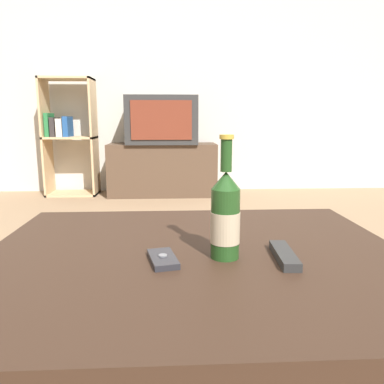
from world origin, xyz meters
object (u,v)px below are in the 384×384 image
(cell_phone, at_px, (163,259))
(remote_control, at_px, (284,255))
(television, at_px, (162,120))
(tv_stand, at_px, (163,169))
(beer_bottle, at_px, (225,216))
(bookshelf, at_px, (67,135))

(cell_phone, relative_size, remote_control, 0.75)
(television, bearing_deg, remote_control, -82.84)
(remote_control, bearing_deg, television, 100.64)
(cell_phone, bearing_deg, remote_control, -11.92)
(television, relative_size, cell_phone, 5.39)
(television, distance_m, remote_control, 2.84)
(tv_stand, xyz_separation_m, beer_bottle, (0.22, -2.79, 0.25))
(television, relative_size, bookshelf, 0.59)
(bookshelf, xyz_separation_m, cell_phone, (0.98, -2.87, -0.17))
(tv_stand, distance_m, remote_control, 2.83)
(beer_bottle, bearing_deg, bookshelf, 111.54)
(cell_phone, bearing_deg, television, 79.20)
(bookshelf, relative_size, remote_control, 6.81)
(remote_control, bearing_deg, beer_bottle, 175.00)
(remote_control, bearing_deg, cell_phone, -176.21)
(beer_bottle, distance_m, remote_control, 0.17)
(television, height_order, remote_control, television)
(television, height_order, cell_phone, television)
(bookshelf, xyz_separation_m, beer_bottle, (1.12, -2.85, -0.08))
(cell_phone, height_order, remote_control, remote_control)
(tv_stand, height_order, remote_control, tv_stand)
(tv_stand, distance_m, bookshelf, 0.97)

